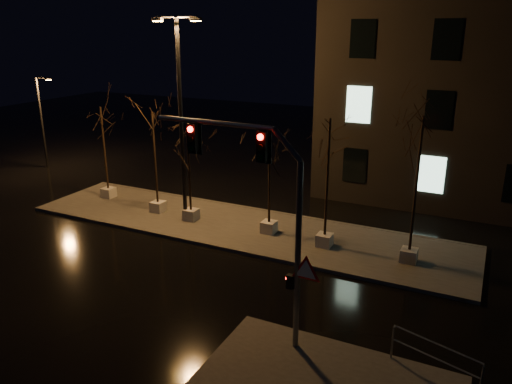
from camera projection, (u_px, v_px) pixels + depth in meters
The scene contains 12 objects.
ground at pixel (167, 282), 19.27m from camera, with size 90.00×90.00×0.00m, color black.
median at pixel (239, 227), 24.37m from camera, with size 22.00×5.00×0.15m, color #413E3A.
tree_0 at pixel (102, 128), 27.15m from camera, with size 1.80×1.80×5.27m.
tree_1 at pixel (153, 135), 24.90m from camera, with size 1.80×1.80×5.39m.
tree_2 at pixel (188, 154), 24.01m from camera, with size 1.80×1.80×4.49m.
tree_3 at pixel (269, 164), 22.47m from camera, with size 1.80×1.80×4.42m.
tree_4 at pixel (329, 148), 20.70m from camera, with size 1.80×1.80×5.82m.
tree_5 at pixel (420, 151), 19.13m from camera, with size 1.80×1.80×6.18m.
traffic_signal_mast at pixel (264, 204), 14.27m from camera, with size 5.46×0.31×6.66m.
streetlight_main at pixel (180, 108), 23.38m from camera, with size 2.43×0.48×9.69m.
streetlight_far at pixel (42, 119), 34.01m from camera, with size 1.21×0.44×6.21m.
guard_rail_a at pixel (435, 355), 13.56m from camera, with size 2.46×0.82×1.11m.
Camera 1 is at (10.65, -13.95, 9.35)m, focal length 35.00 mm.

